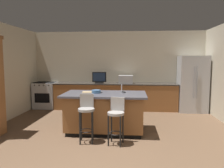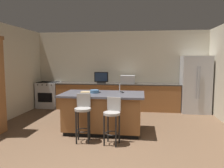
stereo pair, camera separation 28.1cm
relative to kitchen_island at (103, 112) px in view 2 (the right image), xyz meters
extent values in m
cube|color=beige|center=(0.14, 2.84, 0.88)|extent=(6.53, 0.12, 2.72)
cube|color=brown|center=(0.07, 2.46, -0.04)|extent=(4.22, 0.60, 0.88)
cube|color=#332D28|center=(0.07, 2.46, 0.42)|extent=(4.24, 0.62, 0.04)
cube|color=black|center=(0.00, 0.00, -0.43)|extent=(1.70, 0.85, 0.09)
cube|color=brown|center=(0.00, 0.00, 0.01)|extent=(1.78, 0.93, 0.80)
cube|color=#4C4C56|center=(0.00, 0.00, 0.43)|extent=(1.94, 1.09, 0.04)
cube|color=#B7BABF|center=(2.64, 2.40, 0.45)|extent=(0.90, 0.72, 1.85)
cylinder|color=gray|center=(2.60, 2.00, 0.54)|extent=(0.02, 0.02, 1.02)
cylinder|color=gray|center=(2.68, 2.00, 0.54)|extent=(0.02, 0.02, 1.02)
cube|color=#B7BABF|center=(-2.44, 2.46, -0.02)|extent=(0.75, 0.60, 0.91)
cube|color=black|center=(-2.44, 2.15, -0.07)|extent=(0.53, 0.01, 0.33)
cube|color=black|center=(-2.44, 2.46, 0.45)|extent=(0.68, 0.50, 0.02)
cylinder|color=black|center=(-2.69, 2.14, 0.38)|extent=(0.04, 0.03, 0.04)
cylinder|color=black|center=(-2.52, 2.14, 0.38)|extent=(0.04, 0.03, 0.04)
cylinder|color=black|center=(-2.36, 2.14, 0.38)|extent=(0.04, 0.03, 0.04)
cylinder|color=black|center=(-2.19, 2.14, 0.38)|extent=(0.04, 0.03, 0.04)
cube|color=#B7BABF|center=(0.43, 2.46, 0.58)|extent=(0.48, 0.36, 0.28)
cube|color=black|center=(-0.48, 2.41, 0.46)|extent=(0.29, 0.16, 0.05)
cube|color=black|center=(-0.48, 2.41, 0.66)|extent=(0.48, 0.05, 0.34)
cube|color=#1E2D47|center=(-0.48, 2.38, 0.66)|extent=(0.42, 0.01, 0.29)
cylinder|color=#B2B2B7|center=(0.24, 2.56, 0.56)|extent=(0.02, 0.02, 0.24)
cylinder|color=#B2B2B7|center=(0.40, 0.00, 0.57)|extent=(0.02, 0.02, 0.22)
cylinder|color=gray|center=(-0.29, -0.73, 0.22)|extent=(0.34, 0.34, 0.05)
cube|color=gray|center=(-0.31, -0.58, 0.39)|extent=(0.29, 0.07, 0.28)
cylinder|color=black|center=(-0.40, -0.86, -0.14)|extent=(0.03, 0.03, 0.67)
cylinder|color=black|center=(-0.16, -0.83, -0.14)|extent=(0.03, 0.03, 0.67)
cylinder|color=black|center=(-0.43, -0.62, -0.14)|extent=(0.03, 0.03, 0.67)
cylinder|color=black|center=(-0.19, -0.59, -0.14)|extent=(0.03, 0.03, 0.67)
torus|color=black|center=(-0.29, -0.73, -0.22)|extent=(0.28, 0.28, 0.02)
cylinder|color=gray|center=(0.32, -0.78, 0.17)|extent=(0.34, 0.34, 0.05)
cube|color=gray|center=(0.34, -0.63, 0.33)|extent=(0.29, 0.08, 0.28)
cylinder|color=black|center=(0.18, -0.88, -0.17)|extent=(0.03, 0.03, 0.62)
cylinder|color=black|center=(0.42, -0.92, -0.17)|extent=(0.03, 0.03, 0.62)
cylinder|color=black|center=(0.22, -0.64, -0.17)|extent=(0.03, 0.03, 0.62)
cylinder|color=black|center=(0.46, -0.68, -0.17)|extent=(0.03, 0.03, 0.62)
torus|color=black|center=(0.32, -0.78, -0.24)|extent=(0.28, 0.28, 0.02)
cylinder|color=#3F668C|center=(-0.21, 0.02, 0.49)|extent=(0.22, 0.22, 0.07)
cube|color=black|center=(-0.13, 0.09, 0.46)|extent=(0.13, 0.17, 0.01)
cube|color=black|center=(0.44, 0.20, 0.47)|extent=(0.11, 0.17, 0.02)
cube|color=tan|center=(-0.39, 0.09, 0.46)|extent=(0.36, 0.33, 0.02)
camera|label=1|loc=(0.63, -5.13, 1.23)|focal=35.51mm
camera|label=2|loc=(0.91, -5.10, 1.23)|focal=35.51mm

